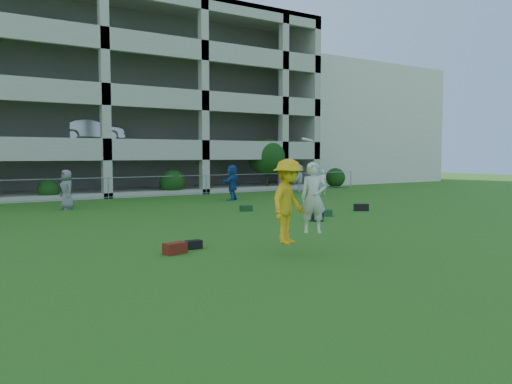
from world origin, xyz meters
TOP-DOWN VIEW (x-y plane):
  - ground at (0.00, 0.00)m, footprint 100.00×100.00m
  - stucco_building at (23.00, 28.00)m, footprint 16.00×14.00m
  - bystander_c at (-3.11, 14.51)m, footprint 0.71×0.95m
  - bystander_d at (5.29, 14.56)m, footprint 1.72×1.50m
  - bystander_e at (11.64, 14.73)m, footprint 0.66×0.61m
  - bystander_f at (11.73, 17.19)m, footprint 1.32×1.15m
  - bag_red_a at (-3.05, 2.77)m, footprint 0.60×0.41m
  - bag_black_b at (-2.38, 3.13)m, footprint 0.40×0.26m
  - bag_green_c at (5.04, 6.53)m, footprint 0.60×0.60m
  - crate_d at (3.70, 5.58)m, footprint 0.41×0.41m
  - bag_black_e at (7.47, 7.17)m, footprint 0.67×0.56m
  - bag_green_g at (3.21, 9.72)m, footprint 0.55×0.40m
  - frisbee_contest at (-0.70, 1.12)m, footprint 1.97×1.28m
  - parking_garage at (-0.02, 27.70)m, footprint 30.00×14.00m
  - fence at (0.00, 19.00)m, footprint 36.06×0.06m
  - shrub_row at (4.59, 19.70)m, footprint 34.38×2.52m

SIDE VIEW (x-z plane):
  - ground at x=0.00m, z-range 0.00..0.00m
  - bag_black_b at x=-2.38m, z-range 0.00..0.22m
  - bag_green_g at x=3.21m, z-range 0.00..0.25m
  - bag_green_c at x=5.04m, z-range 0.00..0.26m
  - bag_red_a at x=-3.05m, z-range 0.00..0.28m
  - crate_d at x=3.70m, z-range 0.00..0.30m
  - bag_black_e at x=7.47m, z-range 0.00..0.30m
  - fence at x=0.00m, z-range 0.01..1.21m
  - bystander_e at x=11.64m, z-range 0.00..1.52m
  - bystander_c at x=-3.11m, z-range 0.00..1.76m
  - bystander_f at x=11.73m, z-range 0.00..1.78m
  - bystander_d at x=5.29m, z-range 0.00..1.88m
  - frisbee_contest at x=-0.70m, z-range 0.06..2.58m
  - shrub_row at x=4.59m, z-range -0.24..3.26m
  - stucco_building at x=23.00m, z-range 0.00..10.00m
  - parking_garage at x=-0.02m, z-range 0.01..12.01m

